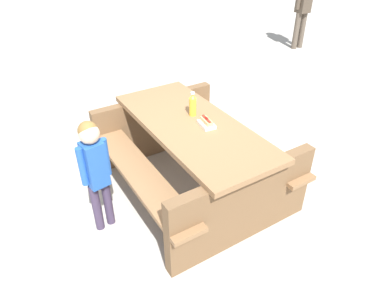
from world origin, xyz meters
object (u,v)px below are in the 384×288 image
hotdog_tray (207,123)px  soda_bottle (193,105)px  picnic_table (192,151)px  child_in_coat (95,164)px

hotdog_tray → soda_bottle: bearing=177.0°
picnic_table → hotdog_tray: bearing=35.6°
hotdog_tray → child_in_coat: child_in_coat is taller
hotdog_tray → child_in_coat: 1.02m
soda_bottle → child_in_coat: bearing=-83.4°
child_in_coat → hotdog_tray: bearing=83.3°
child_in_coat → picnic_table: bearing=89.6°
soda_bottle → hotdog_tray: soda_bottle is taller
picnic_table → child_in_coat: 0.96m
soda_bottle → hotdog_tray: 0.25m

